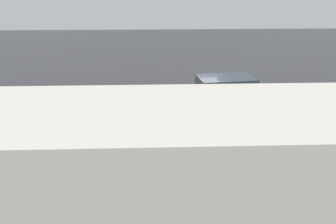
{
  "coord_description": "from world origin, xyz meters",
  "views": [
    {
      "loc": [
        1.68,
        15.49,
        6.06
      ],
      "look_at": [
        1.1,
        1.36,
        0.9
      ],
      "focal_mm": 40.0,
      "sensor_mm": 36.0,
      "label": 1
    }
  ],
  "objects_px": {
    "moving_hatchback": "(220,101)",
    "sign_post": "(75,122)",
    "pedestrian": "(75,133)",
    "fire_hydrant": "(106,138)"
  },
  "relations": [
    {
      "from": "fire_hydrant",
      "to": "sign_post",
      "type": "xyz_separation_m",
      "value": [
        0.78,
        1.3,
        1.18
      ]
    },
    {
      "from": "fire_hydrant",
      "to": "pedestrian",
      "type": "height_order",
      "value": "pedestrian"
    },
    {
      "from": "moving_hatchback",
      "to": "sign_post",
      "type": "xyz_separation_m",
      "value": [
        5.41,
        3.64,
        0.55
      ]
    },
    {
      "from": "pedestrian",
      "to": "moving_hatchback",
      "type": "bearing_deg",
      "value": -156.65
    },
    {
      "from": "fire_hydrant",
      "to": "sign_post",
      "type": "distance_m",
      "value": 1.92
    },
    {
      "from": "fire_hydrant",
      "to": "sign_post",
      "type": "bearing_deg",
      "value": 59.0
    },
    {
      "from": "moving_hatchback",
      "to": "sign_post",
      "type": "bearing_deg",
      "value": 33.91
    },
    {
      "from": "pedestrian",
      "to": "sign_post",
      "type": "height_order",
      "value": "sign_post"
    },
    {
      "from": "moving_hatchback",
      "to": "sign_post",
      "type": "relative_size",
      "value": 1.7
    },
    {
      "from": "moving_hatchback",
      "to": "fire_hydrant",
      "type": "height_order",
      "value": "moving_hatchback"
    }
  ]
}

